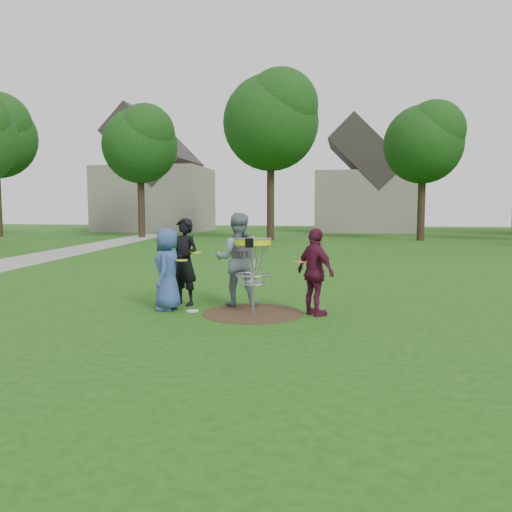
% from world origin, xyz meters
% --- Properties ---
extents(ground, '(100.00, 100.00, 0.00)m').
position_xyz_m(ground, '(0.00, 0.00, 0.00)').
color(ground, '#19470F').
rests_on(ground, ground).
extents(dirt_patch, '(1.80, 1.80, 0.01)m').
position_xyz_m(dirt_patch, '(0.00, 0.00, 0.00)').
color(dirt_patch, '#47331E').
rests_on(dirt_patch, ground).
extents(concrete_path, '(7.75, 39.92, 0.02)m').
position_xyz_m(concrete_path, '(-10.00, 8.00, 0.01)').
color(concrete_path, '#9E9E99').
rests_on(concrete_path, ground).
extents(player_blue, '(0.57, 0.79, 1.51)m').
position_xyz_m(player_blue, '(-1.61, 0.03, 0.75)').
color(player_blue, '#2F4882').
rests_on(player_blue, ground).
extents(player_black, '(0.73, 0.62, 1.68)m').
position_xyz_m(player_black, '(-1.45, 0.55, 0.84)').
color(player_black, black).
rests_on(player_black, ground).
extents(player_grey, '(0.95, 0.79, 1.78)m').
position_xyz_m(player_grey, '(-0.44, 0.69, 0.89)').
color(player_grey, slate).
rests_on(player_grey, ground).
extents(player_maroon, '(0.89, 0.91, 1.53)m').
position_xyz_m(player_maroon, '(1.10, 0.02, 0.76)').
color(player_maroon, '#57132E').
rests_on(player_maroon, ground).
extents(disc_on_grass, '(0.22, 0.22, 0.02)m').
position_xyz_m(disc_on_grass, '(-1.12, -0.03, 0.01)').
color(disc_on_grass, silver).
rests_on(disc_on_grass, ground).
extents(disc_golf_basket, '(0.66, 0.67, 1.38)m').
position_xyz_m(disc_golf_basket, '(0.00, -0.00, 1.02)').
color(disc_golf_basket, '#9EA0A5').
rests_on(disc_golf_basket, ground).
extents(held_discs, '(2.37, 0.66, 0.19)m').
position_xyz_m(held_discs, '(-0.49, 0.24, 1.00)').
color(held_discs, '#ADF61B').
rests_on(held_discs, ground).
extents(tree_row, '(51.20, 17.42, 9.90)m').
position_xyz_m(tree_row, '(0.44, 20.67, 6.21)').
color(tree_row, '#38281C').
rests_on(tree_row, ground).
extents(house_row, '(44.50, 10.65, 11.62)m').
position_xyz_m(house_row, '(4.78, 33.07, 4.14)').
color(house_row, gray).
rests_on(house_row, ground).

